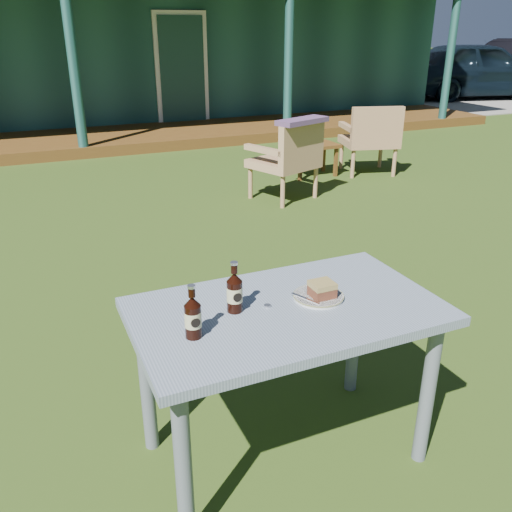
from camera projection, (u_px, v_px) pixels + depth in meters
name	position (u px, v px, depth m)	size (l,w,h in m)	color
ground	(180.00, 298.00, 3.74)	(80.00, 80.00, 0.00)	#334916
pavilion	(44.00, 34.00, 11.02)	(15.80, 8.30, 3.45)	#1A4541
gravel_strip	(462.00, 96.00, 14.80)	(9.00, 6.00, 0.02)	gray
car_near	(478.00, 70.00, 14.00)	(1.70, 4.23, 1.44)	black
cafe_table	(286.00, 330.00, 2.15)	(1.20, 0.70, 0.72)	slate
plate	(319.00, 296.00, 2.17)	(0.20, 0.20, 0.01)	silver
cake_slice	(322.00, 289.00, 2.15)	(0.09, 0.09, 0.06)	#542B1B
fork	(306.00, 299.00, 2.14)	(0.01, 0.14, 0.00)	silver
cola_bottle_near	(235.00, 292.00, 2.05)	(0.06, 0.06, 0.21)	black
cola_bottle_far	(193.00, 317.00, 1.87)	(0.06, 0.06, 0.20)	black
bottle_cap	(267.00, 306.00, 2.11)	(0.03, 0.03, 0.01)	silver
armchair_left	(289.00, 157.00, 5.71)	(0.78, 0.76, 0.83)	#AA7F55
armchair_right	(371.00, 136.00, 6.73)	(0.77, 0.74, 0.86)	#AA7F55
floral_throw	(302.00, 121.00, 5.45)	(0.60, 0.21, 0.05)	#583C60
side_table	(313.00, 149.00, 6.71)	(0.60, 0.40, 0.40)	#573615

